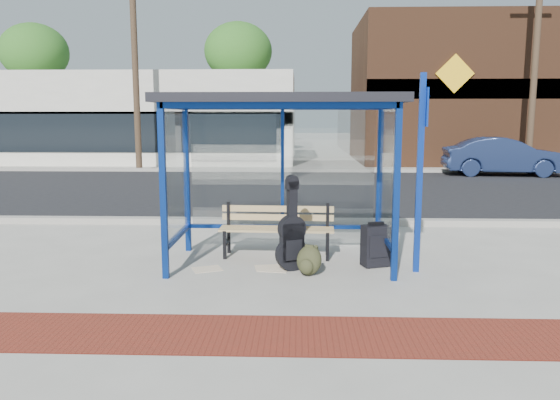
{
  "coord_description": "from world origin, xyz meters",
  "views": [
    {
      "loc": [
        0.26,
        -7.68,
        2.13
      ],
      "look_at": [
        -0.02,
        0.2,
        0.91
      ],
      "focal_mm": 35.0,
      "sensor_mm": 36.0,
      "label": 1
    }
  ],
  "objects_px": {
    "parked_car": "(503,156)",
    "fire_hydrant": "(550,160)",
    "suitcase": "(376,246)",
    "backpack": "(309,261)",
    "guitar_bag": "(292,238)",
    "bench": "(277,226)"
  },
  "relations": [
    {
      "from": "parked_car",
      "to": "suitcase",
      "type": "bearing_deg",
      "value": 157.92
    },
    {
      "from": "backpack",
      "to": "fire_hydrant",
      "type": "relative_size",
      "value": 0.55
    },
    {
      "from": "guitar_bag",
      "to": "backpack",
      "type": "relative_size",
      "value": 3.05
    },
    {
      "from": "suitcase",
      "to": "parked_car",
      "type": "distance_m",
      "value": 13.72
    },
    {
      "from": "bench",
      "to": "parked_car",
      "type": "distance_m",
      "value": 13.97
    },
    {
      "from": "bench",
      "to": "backpack",
      "type": "relative_size",
      "value": 4.26
    },
    {
      "from": "guitar_bag",
      "to": "fire_hydrant",
      "type": "relative_size",
      "value": 1.69
    },
    {
      "from": "parked_car",
      "to": "fire_hydrant",
      "type": "height_order",
      "value": "parked_car"
    },
    {
      "from": "backpack",
      "to": "parked_car",
      "type": "bearing_deg",
      "value": 80.11
    },
    {
      "from": "bench",
      "to": "suitcase",
      "type": "xyz_separation_m",
      "value": [
        1.42,
        -0.54,
        -0.16
      ]
    },
    {
      "from": "bench",
      "to": "guitar_bag",
      "type": "relative_size",
      "value": 1.39
    },
    {
      "from": "fire_hydrant",
      "to": "parked_car",
      "type": "bearing_deg",
      "value": -142.87
    },
    {
      "from": "guitar_bag",
      "to": "suitcase",
      "type": "xyz_separation_m",
      "value": [
        1.19,
        0.24,
        -0.16
      ]
    },
    {
      "from": "bench",
      "to": "fire_hydrant",
      "type": "distance_m",
      "value": 16.96
    },
    {
      "from": "guitar_bag",
      "to": "fire_hydrant",
      "type": "bearing_deg",
      "value": 30.68
    },
    {
      "from": "suitcase",
      "to": "parked_car",
      "type": "bearing_deg",
      "value": 44.68
    },
    {
      "from": "suitcase",
      "to": "guitar_bag",
      "type": "bearing_deg",
      "value": 173.05
    },
    {
      "from": "suitcase",
      "to": "fire_hydrant",
      "type": "height_order",
      "value": "fire_hydrant"
    },
    {
      "from": "suitcase",
      "to": "backpack",
      "type": "bearing_deg",
      "value": -172.0
    },
    {
      "from": "guitar_bag",
      "to": "parked_car",
      "type": "bearing_deg",
      "value": 34.56
    },
    {
      "from": "suitcase",
      "to": "backpack",
      "type": "distance_m",
      "value": 1.07
    },
    {
      "from": "guitar_bag",
      "to": "backpack",
      "type": "height_order",
      "value": "guitar_bag"
    }
  ]
}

